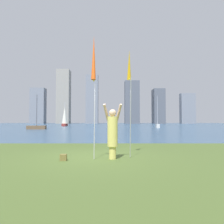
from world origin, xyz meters
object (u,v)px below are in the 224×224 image
object	(u,v)px
person	(112,132)
kite_flag_left	(93,60)
bag	(63,157)
kite_flag_right	(128,68)
sailboat_6	(64,117)
sailboat_5	(157,126)
sailboat_4	(36,127)

from	to	relation	value
person	kite_flag_left	xyz separation A→B (m)	(-0.64, -0.31, 2.46)
person	bag	size ratio (longest dim) A/B	8.98
kite_flag_right	sailboat_6	size ratio (longest dim) A/B	0.68
kite_flag_left	sailboat_5	xyz separation A→B (m)	(9.25, 34.39, -3.01)
kite_flag_left	bag	distance (m)	3.46
sailboat_4	sailboat_5	size ratio (longest dim) A/B	0.90
kite_flag_left	sailboat_6	distance (m)	48.10
sailboat_6	sailboat_5	bearing A→B (deg)	-31.50
person	sailboat_4	bearing A→B (deg)	131.72
kite_flag_left	sailboat_4	world-z (taller)	sailboat_4
kite_flag_right	sailboat_4	world-z (taller)	sailboat_4
kite_flag_left	sailboat_6	size ratio (longest dim) A/B	0.73
person	sailboat_5	world-z (taller)	sailboat_5
kite_flag_right	bag	size ratio (longest dim) A/B	18.62
sailboat_4	bag	bearing A→B (deg)	-69.44
bag	sailboat_6	distance (m)	47.90
kite_flag_left	kite_flag_right	world-z (taller)	kite_flag_left
sailboat_4	kite_flag_right	bearing A→B (deg)	-64.54
bag	sailboat_4	world-z (taller)	sailboat_4
kite_flag_left	person	bearing A→B (deg)	25.80
bag	person	bearing A→B (deg)	10.26
sailboat_4	sailboat_6	world-z (taller)	sailboat_6
bag	sailboat_6	xyz separation A→B (m)	(-10.01, 46.80, 2.11)
kite_flag_right	sailboat_6	world-z (taller)	sailboat_6
bag	sailboat_6	bearing A→B (deg)	102.07
sailboat_5	kite_flag_right	bearing A→B (deg)	-103.39
sailboat_5	person	bearing A→B (deg)	-104.17
sailboat_5	bag	bearing A→B (deg)	-106.62
person	sailboat_5	bearing A→B (deg)	93.76
person	kite_flag_right	distance (m)	2.58
kite_flag_right	sailboat_6	xyz separation A→B (m)	(-12.31, 45.87, -1.15)
person	sailboat_5	xyz separation A→B (m)	(8.60, 34.08, -0.54)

